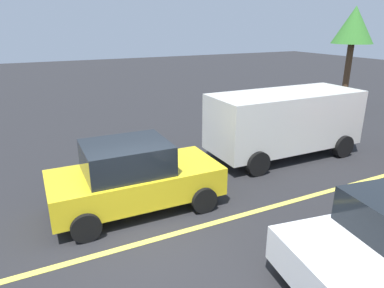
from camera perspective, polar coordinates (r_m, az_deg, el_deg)
The scene contains 5 objects.
ground_plane at distance 7.61m, azimuth -7.83°, elevation -15.72°, with size 80.00×80.00×0.00m, color #262628.
lane_marking_centre at distance 8.83m, azimuth 11.21°, elevation -10.56°, with size 28.00×0.16×0.01m, color #E0D14C.
white_van at distance 12.12m, azimuth 15.04°, elevation 3.84°, with size 5.22×2.30×2.20m.
car_yellow_crossing at distance 8.53m, azimuth -9.56°, elevation -5.23°, with size 4.09×2.09×1.71m.
tree_left_verge at distance 20.45m, azimuth 24.99°, elevation 16.98°, with size 2.07×2.07×5.19m.
Camera 1 is at (-1.86, -5.98, 4.33)m, focal length 32.53 mm.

